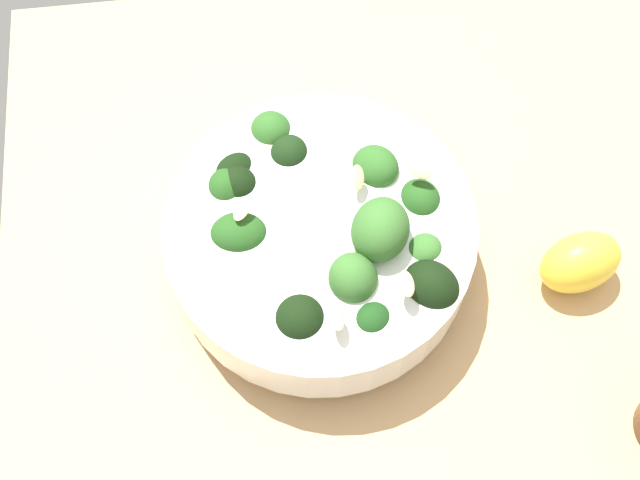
% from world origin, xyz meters
% --- Properties ---
extents(ground_plane, '(0.60, 0.60, 0.03)m').
position_xyz_m(ground_plane, '(0.00, 0.00, -0.02)').
color(ground_plane, tan).
extents(bowl_of_broccoli, '(0.22, 0.22, 0.11)m').
position_xyz_m(bowl_of_broccoli, '(0.06, -0.03, 0.04)').
color(bowl_of_broccoli, white).
rests_on(bowl_of_broccoli, ground_plane).
extents(lemon_wedge, '(0.07, 0.05, 0.05)m').
position_xyz_m(lemon_wedge, '(-0.13, 0.01, 0.03)').
color(lemon_wedge, yellow).
rests_on(lemon_wedge, ground_plane).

